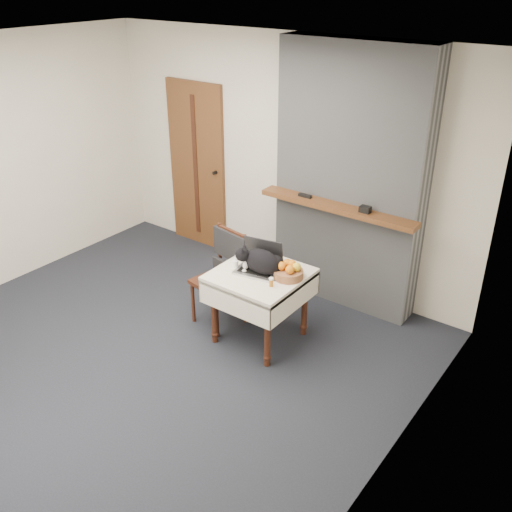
{
  "coord_description": "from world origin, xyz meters",
  "views": [
    {
      "loc": [
        3.28,
        -2.89,
        3.16
      ],
      "look_at": [
        0.64,
        0.67,
        0.89
      ],
      "focal_mm": 40.0,
      "sensor_mm": 36.0,
      "label": 1
    }
  ],
  "objects_px": {
    "laptop": "(260,263)",
    "chair": "(226,264)",
    "cream_jar": "(235,264)",
    "fruit_basket": "(289,271)",
    "side_table": "(260,284)",
    "pill_bottle": "(271,282)",
    "cat": "(263,262)",
    "door": "(197,166)"
  },
  "relations": [
    {
      "from": "cat",
      "to": "chair",
      "type": "relative_size",
      "value": 0.57
    },
    {
      "from": "pill_bottle",
      "to": "cat",
      "type": "bearing_deg",
      "value": 143.07
    },
    {
      "from": "side_table",
      "to": "pill_bottle",
      "type": "bearing_deg",
      "value": -31.75
    },
    {
      "from": "side_table",
      "to": "fruit_basket",
      "type": "distance_m",
      "value": 0.32
    },
    {
      "from": "side_table",
      "to": "laptop",
      "type": "xyz_separation_m",
      "value": [
        -0.04,
        0.05,
        0.18
      ]
    },
    {
      "from": "fruit_basket",
      "to": "chair",
      "type": "height_order",
      "value": "chair"
    },
    {
      "from": "door",
      "to": "pill_bottle",
      "type": "height_order",
      "value": "door"
    },
    {
      "from": "fruit_basket",
      "to": "cream_jar",
      "type": "bearing_deg",
      "value": -165.64
    },
    {
      "from": "cat",
      "to": "cream_jar",
      "type": "height_order",
      "value": "cat"
    },
    {
      "from": "cat",
      "to": "cream_jar",
      "type": "bearing_deg",
      "value": 167.84
    },
    {
      "from": "door",
      "to": "fruit_basket",
      "type": "xyz_separation_m",
      "value": [
        2.1,
        -1.17,
        -0.24
      ]
    },
    {
      "from": "pill_bottle",
      "to": "chair",
      "type": "height_order",
      "value": "chair"
    },
    {
      "from": "pill_bottle",
      "to": "fruit_basket",
      "type": "xyz_separation_m",
      "value": [
        0.03,
        0.22,
        0.02
      ]
    },
    {
      "from": "cream_jar",
      "to": "chair",
      "type": "distance_m",
      "value": 0.28
    },
    {
      "from": "door",
      "to": "chair",
      "type": "distance_m",
      "value": 1.86
    },
    {
      "from": "laptop",
      "to": "cat",
      "type": "height_order",
      "value": "laptop"
    },
    {
      "from": "door",
      "to": "chair",
      "type": "height_order",
      "value": "door"
    },
    {
      "from": "cat",
      "to": "chair",
      "type": "xyz_separation_m",
      "value": [
        -0.49,
        0.07,
        -0.2
      ]
    },
    {
      "from": "laptop",
      "to": "cream_jar",
      "type": "xyz_separation_m",
      "value": [
        -0.21,
        -0.09,
        -0.04
      ]
    },
    {
      "from": "laptop",
      "to": "pill_bottle",
      "type": "xyz_separation_m",
      "value": [
        0.26,
        -0.18,
        -0.03
      ]
    },
    {
      "from": "cat",
      "to": "pill_bottle",
      "type": "distance_m",
      "value": 0.25
    },
    {
      "from": "fruit_basket",
      "to": "chair",
      "type": "xyz_separation_m",
      "value": [
        -0.71,
        -0.0,
        -0.15
      ]
    },
    {
      "from": "chair",
      "to": "cream_jar",
      "type": "bearing_deg",
      "value": -19.52
    },
    {
      "from": "laptop",
      "to": "fruit_basket",
      "type": "height_order",
      "value": "laptop"
    },
    {
      "from": "side_table",
      "to": "chair",
      "type": "height_order",
      "value": "chair"
    },
    {
      "from": "pill_bottle",
      "to": "side_table",
      "type": "bearing_deg",
      "value": 148.25
    },
    {
      "from": "laptop",
      "to": "cat",
      "type": "bearing_deg",
      "value": -41.65
    },
    {
      "from": "laptop",
      "to": "cat",
      "type": "xyz_separation_m",
      "value": [
        0.06,
        -0.04,
        0.04
      ]
    },
    {
      "from": "cream_jar",
      "to": "cat",
      "type": "bearing_deg",
      "value": 11.65
    },
    {
      "from": "side_table",
      "to": "cat",
      "type": "relative_size",
      "value": 1.44
    },
    {
      "from": "cat",
      "to": "cream_jar",
      "type": "distance_m",
      "value": 0.29
    },
    {
      "from": "door",
      "to": "side_table",
      "type": "relative_size",
      "value": 2.56
    },
    {
      "from": "side_table",
      "to": "cat",
      "type": "distance_m",
      "value": 0.23
    },
    {
      "from": "cream_jar",
      "to": "fruit_basket",
      "type": "distance_m",
      "value": 0.51
    },
    {
      "from": "cat",
      "to": "chair",
      "type": "distance_m",
      "value": 0.53
    },
    {
      "from": "side_table",
      "to": "chair",
      "type": "distance_m",
      "value": 0.47
    },
    {
      "from": "side_table",
      "to": "cream_jar",
      "type": "distance_m",
      "value": 0.29
    },
    {
      "from": "chair",
      "to": "door",
      "type": "bearing_deg",
      "value": 149.67
    },
    {
      "from": "cat",
      "to": "fruit_basket",
      "type": "xyz_separation_m",
      "value": [
        0.23,
        0.07,
        -0.05
      ]
    },
    {
      "from": "laptop",
      "to": "chair",
      "type": "xyz_separation_m",
      "value": [
        -0.42,
        0.03,
        -0.16
      ]
    },
    {
      "from": "laptop",
      "to": "chair",
      "type": "distance_m",
      "value": 0.45
    },
    {
      "from": "cream_jar",
      "to": "pill_bottle",
      "type": "distance_m",
      "value": 0.47
    }
  ]
}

